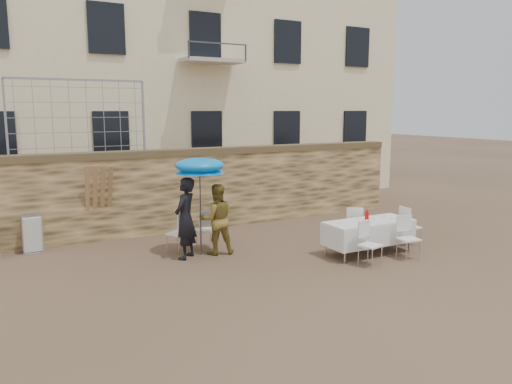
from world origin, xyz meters
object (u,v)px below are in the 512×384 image
couple_chair_left (178,232)px  table_chair_side (410,226)px  woman_dress (217,219)px  couple_chair_right (206,229)px  table_chair_front_right (409,238)px  table_chair_front_left (370,244)px  banquet_table (369,223)px  man_suit (185,218)px  chair_stack_right (32,232)px  table_chair_back (353,225)px  umbrella (200,168)px  soda_bottle (367,217)px

couple_chair_left → table_chair_side: same height
woman_dress → couple_chair_right: (-0.05, 0.55, -0.34)m
couple_chair_left → table_chair_front_right: same height
woman_dress → table_chair_front_left: 3.46m
banquet_table → table_chair_front_left: (-0.60, -0.75, -0.25)m
banquet_table → couple_chair_right: bearing=145.1°
couple_chair_left → table_chair_side: bearing=126.6°
couple_chair_left → couple_chair_right: (0.70, 0.00, 0.00)m
couple_chair_left → man_suit: bearing=58.3°
table_chair_front_left → chair_stack_right: 7.76m
man_suit → table_chair_front_right: man_suit is taller
woman_dress → table_chair_side: (4.49, -1.54, -0.34)m
table_chair_front_left → banquet_table: bearing=35.6°
couple_chair_right → banquet_table: size_ratio=0.46×
banquet_table → table_chair_side: size_ratio=2.19×
woman_dress → couple_chair_right: bearing=-72.7°
woman_dress → man_suit: bearing=12.1°
table_chair_front_right → chair_stack_right: 8.67m
couple_chair_right → table_chair_side: same height
banquet_table → table_chair_front_right: size_ratio=2.19×
man_suit → couple_chair_left: (0.00, 0.55, -0.43)m
couple_chair_left → table_chair_front_left: same height
woman_dress → chair_stack_right: woman_dress is taller
table_chair_front_left → table_chair_front_right: bearing=-15.7°
woman_dress → table_chair_side: bearing=173.2°
woman_dress → couple_chair_left: (-0.75, 0.55, -0.34)m
woman_dress → banquet_table: 3.50m
chair_stack_right → table_chair_side: bearing=-24.8°
couple_chair_right → chair_stack_right: 4.06m
table_chair_front_left → table_chair_back: 1.74m
banquet_table → table_chair_side: 1.43m
table_chair_side → chair_stack_right: table_chair_side is taller
banquet_table → table_chair_back: (0.20, 0.80, -0.25)m
umbrella → table_chair_side: 5.33m
banquet_table → table_chair_side: bearing=4.1°
table_chair_front_left → umbrella: bearing=123.0°
couple_chair_left → table_chair_front_right: (4.34, -2.94, 0.00)m
woman_dress → couple_chair_right: 0.65m
couple_chair_right → table_chair_front_right: 4.68m
table_chair_front_right → banquet_table: bearing=129.8°
umbrella → banquet_table: umbrella is taller
couple_chair_left → banquet_table: size_ratio=0.46×
table_chair_back → table_chair_side: size_ratio=1.00×
soda_bottle → woman_dress: bearing=148.3°
chair_stack_right → woman_dress: bearing=-31.3°
man_suit → chair_stack_right: size_ratio=1.98×
table_chair_front_left → table_chair_back: same height
chair_stack_right → couple_chair_left: bearing=-29.9°
umbrella → table_chair_side: size_ratio=2.20×
table_chair_front_right → couple_chair_right: bearing=147.2°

